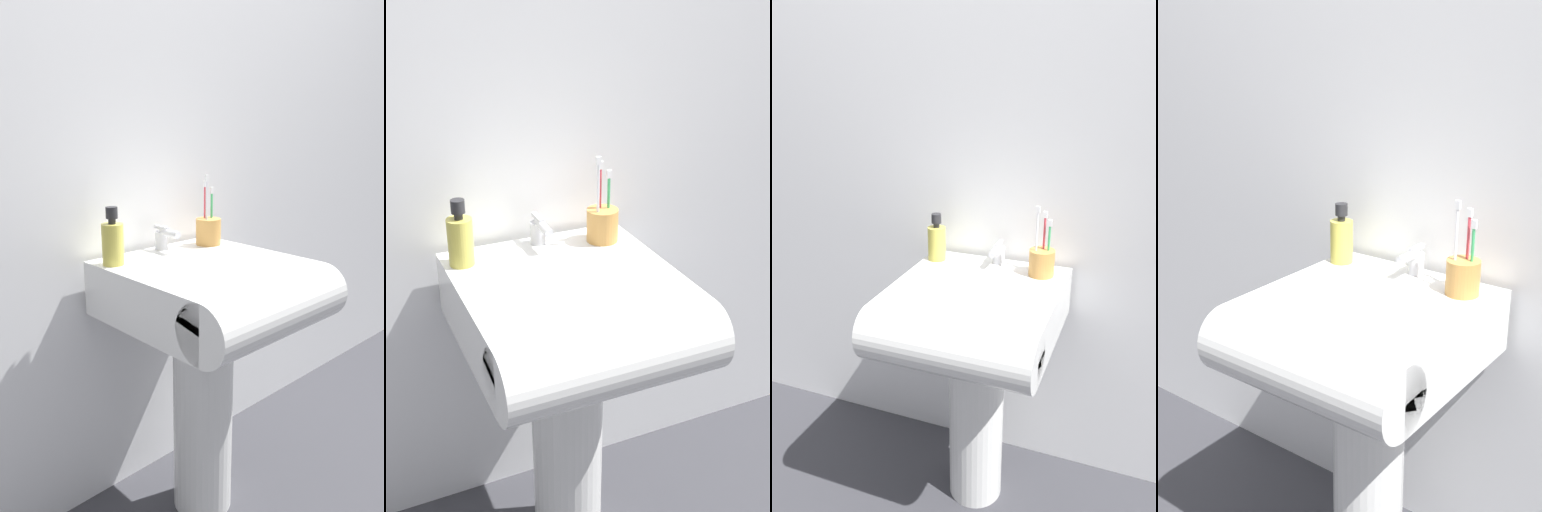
{
  "view_description": "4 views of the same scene",
  "coord_description": "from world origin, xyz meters",
  "views": [
    {
      "loc": [
        -0.94,
        -0.95,
        1.15
      ],
      "look_at": [
        -0.03,
        0.01,
        0.81
      ],
      "focal_mm": 35.0,
      "sensor_mm": 36.0,
      "label": 1
    },
    {
      "loc": [
        -0.49,
        -1.18,
        1.44
      ],
      "look_at": [
        0.03,
        0.01,
        0.82
      ],
      "focal_mm": 45.0,
      "sensor_mm": 36.0,
      "label": 2
    },
    {
      "loc": [
        0.45,
        -1.27,
        1.4
      ],
      "look_at": [
        -0.03,
        -0.03,
        0.88
      ],
      "focal_mm": 35.0,
      "sensor_mm": 36.0,
      "label": 3
    },
    {
      "loc": [
        0.77,
        -1.11,
        1.36
      ],
      "look_at": [
        -0.04,
        -0.03,
        0.88
      ],
      "focal_mm": 45.0,
      "sensor_mm": 36.0,
      "label": 4
    }
  ],
  "objects": [
    {
      "name": "sink_basin",
      "position": [
        0.0,
        -0.06,
        0.71
      ],
      "size": [
        0.48,
        0.54,
        0.15
      ],
      "color": "white",
      "rests_on": "sink_pedestal"
    },
    {
      "name": "wall_back",
      "position": [
        0.0,
        0.28,
        1.2
      ],
      "size": [
        5.0,
        0.05,
        2.4
      ],
      "primitive_type": "cube",
      "color": "white",
      "rests_on": "ground"
    },
    {
      "name": "soap_bottle",
      "position": [
        -0.2,
        0.15,
        0.85
      ],
      "size": [
        0.06,
        0.06,
        0.16
      ],
      "color": "gold",
      "rests_on": "sink_basin"
    },
    {
      "name": "toothbrush_cup",
      "position": [
        0.16,
        0.14,
        0.83
      ],
      "size": [
        0.08,
        0.08,
        0.22
      ],
      "color": "#D19347",
      "rests_on": "sink_basin"
    },
    {
      "name": "sink_pedestal",
      "position": [
        0.0,
        0.0,
        0.32
      ],
      "size": [
        0.18,
        0.18,
        0.63
      ],
      "primitive_type": "cylinder",
      "color": "white",
      "rests_on": "ground"
    },
    {
      "name": "faucet",
      "position": [
        0.01,
        0.18,
        0.82
      ],
      "size": [
        0.04,
        0.1,
        0.07
      ],
      "color": "silver",
      "rests_on": "sink_basin"
    }
  ]
}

